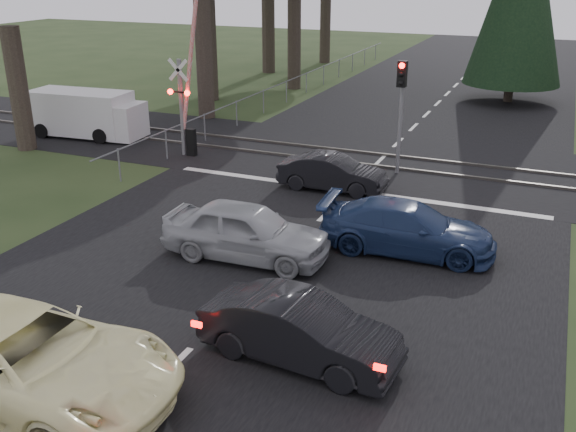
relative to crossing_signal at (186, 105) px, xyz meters
The scene contains 15 objects.
ground 12.37m from the crossing_signal, 53.38° to the right, with size 120.00×120.00×0.00m, color #253719.
road 7.56m from the crossing_signal, ahead, with size 14.00×100.00×0.01m, color black.
rail_corridor 7.88m from the crossing_signal, 16.92° to the left, with size 120.00×8.00×0.01m, color black.
stop_line 7.72m from the crossing_signal, 12.30° to the right, with size 13.00×0.35×0.00m, color silver.
rail_near 7.68m from the crossing_signal, 11.00° to the left, with size 120.00×0.12×0.10m, color #59544C.
rail_far 8.13m from the crossing_signal, 22.50° to the left, with size 120.00×0.12×0.10m, color #59544C.
crossing_signal is the anchor object (origin of this frame).
traffic_signal_center 8.36m from the crossing_signal, ahead, with size 0.32×0.48×4.10m.
fence_left 12.89m from the crossing_signal, 92.37° to the left, with size 0.10×36.00×1.20m, color slate, non-canonical shape.
cream_coupe 15.46m from the crossing_signal, 69.50° to the right, with size 2.68×5.82×1.62m, color #FCF6B5.
dark_hatchback 14.91m from the crossing_signal, 50.53° to the right, with size 1.38×3.95×1.30m, color black.
silver_car 10.09m from the crossing_signal, 50.17° to the right, with size 1.77×4.40×1.50m, color #999CA0.
blue_sedan 11.72m from the crossing_signal, 29.06° to the right, with size 1.89×4.65×1.35m, color navy.
dark_car_far 7.05m from the crossing_signal, 14.24° to the right, with size 1.27×3.65×1.20m, color black.
white_van 5.77m from the crossing_signal, behind, with size 5.25×2.30×2.00m.
Camera 1 is at (6.12, -11.58, 7.27)m, focal length 40.00 mm.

